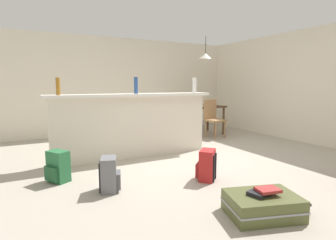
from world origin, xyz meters
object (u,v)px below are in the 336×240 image
object	(u,v)px
backpack_red	(207,165)
dining_chair_near_partition	(213,117)
bottle_blue	(136,85)
bottle_amber	(58,86)
backpack_grey	(110,175)
bottle_white	(194,85)
backpack_green	(58,167)
dining_table	(201,109)
book_stack	(263,191)
pendant_lamp	(205,56)
suitcase_flat_olive	(263,205)

from	to	relation	value
backpack_red	dining_chair_near_partition	bearing A→B (deg)	51.40
dining_chair_near_partition	bottle_blue	bearing A→B (deg)	-160.36
dining_chair_near_partition	bottle_amber	bearing A→B (deg)	-166.94
dining_chair_near_partition	backpack_grey	xyz separation A→B (m)	(-3.17, -2.13, -0.31)
bottle_white	backpack_red	size ratio (longest dim) A/B	0.68
bottle_blue	backpack_green	bearing A→B (deg)	-154.14
backpack_green	backpack_grey	world-z (taller)	same
backpack_grey	dining_table	bearing A→B (deg)	40.18
dining_chair_near_partition	book_stack	xyz separation A→B (m)	(-2.00, -3.46, -0.26)
dining_table	dining_chair_near_partition	size ratio (longest dim) A/B	1.18
pendant_lamp	book_stack	world-z (taller)	pendant_lamp
dining_chair_near_partition	backpack_green	xyz separation A→B (m)	(-3.69, -1.49, -0.31)
suitcase_flat_olive	book_stack	size ratio (longest dim) A/B	2.82
dining_table	backpack_green	xyz separation A→B (m)	(-3.70, -2.05, -0.44)
bottle_blue	backpack_grey	world-z (taller)	bottle_blue
bottle_white	suitcase_flat_olive	xyz separation A→B (m)	(-0.87, -2.58, -1.17)
bottle_white	pendant_lamp	xyz separation A→B (m)	(1.22, 1.37, 0.72)
bottle_blue	dining_chair_near_partition	world-z (taller)	bottle_blue
book_stack	pendant_lamp	bearing A→B (deg)	62.10
bottle_white	suitcase_flat_olive	distance (m)	2.96
book_stack	suitcase_flat_olive	bearing A→B (deg)	3.33
dining_chair_near_partition	backpack_green	distance (m)	3.99
bottle_blue	backpack_grey	size ratio (longest dim) A/B	0.68
pendant_lamp	bottle_white	bearing A→B (deg)	-131.68
suitcase_flat_olive	backpack_red	world-z (taller)	backpack_red
bottle_white	backpack_red	bearing A→B (deg)	-117.16
bottle_blue	dining_table	distance (m)	2.77
bottle_white	backpack_green	size ratio (longest dim) A/B	0.68
bottle_amber	suitcase_flat_olive	xyz separation A→B (m)	(1.57, -2.64, -1.16)
bottle_white	dining_chair_near_partition	xyz separation A→B (m)	(1.13, 0.88, -0.76)
bottle_amber	dining_chair_near_partition	size ratio (longest dim) A/B	0.28
bottle_amber	backpack_grey	xyz separation A→B (m)	(0.40, -1.30, -1.06)
bottle_blue	book_stack	world-z (taller)	bottle_blue
bottle_blue	backpack_red	bearing A→B (deg)	-75.06
pendant_lamp	dining_chair_near_partition	bearing A→B (deg)	-100.33
dining_table	suitcase_flat_olive	distance (m)	4.53
bottle_amber	book_stack	distance (m)	3.23
bottle_amber	backpack_grey	size ratio (longest dim) A/B	0.63
backpack_green	suitcase_flat_olive	bearing A→B (deg)	-49.31
dining_chair_near_partition	backpack_grey	bearing A→B (deg)	-146.07
pendant_lamp	backpack_green	distance (m)	4.63
bottle_white	book_stack	xyz separation A→B (m)	(-0.87, -2.58, -1.02)
dining_chair_near_partition	backpack_red	size ratio (longest dim) A/B	2.21
backpack_grey	book_stack	distance (m)	1.77
bottle_amber	backpack_green	world-z (taller)	bottle_amber
bottle_white	dining_table	distance (m)	1.94
bottle_white	pendant_lamp	world-z (taller)	pendant_lamp
backpack_red	pendant_lamp	bearing A→B (deg)	55.25
backpack_red	book_stack	bearing A→B (deg)	-95.84
bottle_blue	dining_chair_near_partition	xyz separation A→B (m)	(2.30, 0.82, -0.76)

